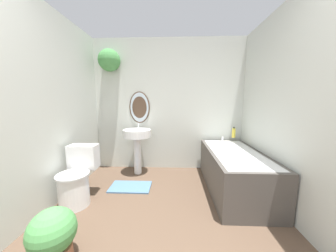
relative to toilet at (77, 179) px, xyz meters
The scene contains 9 objects.
wall_back 1.83m from the toilet, 50.58° to the left, with size 2.84×0.38×2.40m.
wall_left 0.95m from the toilet, 147.30° to the right, with size 0.06×2.83×2.40m.
wall_right 2.66m from the toilet, ahead, with size 0.06×2.83×2.40m.
toilet is the anchor object (origin of this frame).
pedestal_sink 1.11m from the toilet, 57.43° to the left, with size 0.48×0.48×0.89m.
bathtub 2.12m from the toilet, 10.49° to the left, with size 0.72×1.48×0.65m.
shampoo_bottle 2.51m from the toilet, 23.53° to the left, with size 0.06×0.06×0.19m.
potted_plant 0.87m from the toilet, 70.81° to the right, with size 0.35×0.35×0.46m.
bath_mat 0.75m from the toilet, 33.41° to the left, with size 0.60×0.35×0.02m.
Camera 1 is at (0.12, -0.42, 1.27)m, focal length 18.00 mm.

